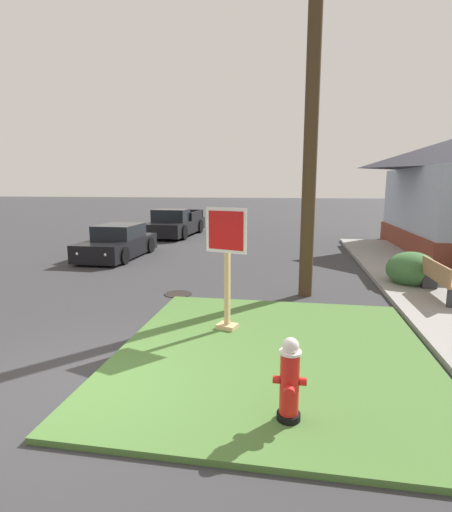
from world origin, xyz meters
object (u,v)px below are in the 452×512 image
at_px(stop_sign, 227,269).
at_px(street_bench, 440,278).
at_px(fire_hydrant, 290,381).
at_px(manhole_cover, 178,294).
at_px(utility_pole, 314,63).
at_px(parked_sedan_black, 118,243).
at_px(pickup_truck_black, 175,225).

xyz_separation_m(stop_sign, street_bench, (4.63, 2.76, -0.64)).
relative_size(fire_hydrant, street_bench, 0.57).
xyz_separation_m(manhole_cover, utility_pole, (3.19, 0.44, 5.48)).
bearing_deg(fire_hydrant, street_bench, 57.94).
distance_m(fire_hydrant, street_bench, 6.50).
bearing_deg(fire_hydrant, manhole_cover, 118.98).
bearing_deg(street_bench, parked_sedan_black, 156.97).
distance_m(stop_sign, utility_pole, 5.33).
height_order(parked_sedan_black, utility_pole, utility_pole).
distance_m(parked_sedan_black, street_bench, 10.92).
xyz_separation_m(manhole_cover, street_bench, (6.29, 0.38, 0.59)).
xyz_separation_m(fire_hydrant, street_bench, (3.45, 5.51, 0.04)).
distance_m(fire_hydrant, utility_pole, 7.45).
distance_m(stop_sign, street_bench, 5.43).
height_order(manhole_cover, street_bench, street_bench).
bearing_deg(manhole_cover, utility_pole, 7.91).
height_order(stop_sign, street_bench, stop_sign).
relative_size(street_bench, utility_pole, 0.17).
distance_m(stop_sign, manhole_cover, 3.15).
relative_size(manhole_cover, pickup_truck_black, 0.14).
xyz_separation_m(street_bench, utility_pole, (-3.10, 0.06, 4.89)).
bearing_deg(pickup_truck_black, stop_sign, -69.29).
bearing_deg(parked_sedan_black, manhole_cover, -51.10).
distance_m(parked_sedan_black, pickup_truck_black, 6.57).
distance_m(manhole_cover, street_bench, 6.33).
bearing_deg(street_bench, stop_sign, -149.18).
bearing_deg(pickup_truck_black, street_bench, -47.94).
bearing_deg(utility_pole, fire_hydrant, -93.58).
distance_m(manhole_cover, parked_sedan_black, 6.00).
relative_size(stop_sign, pickup_truck_black, 0.44).
bearing_deg(parked_sedan_black, pickup_truck_black, 87.61).
height_order(parked_sedan_black, street_bench, parked_sedan_black).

